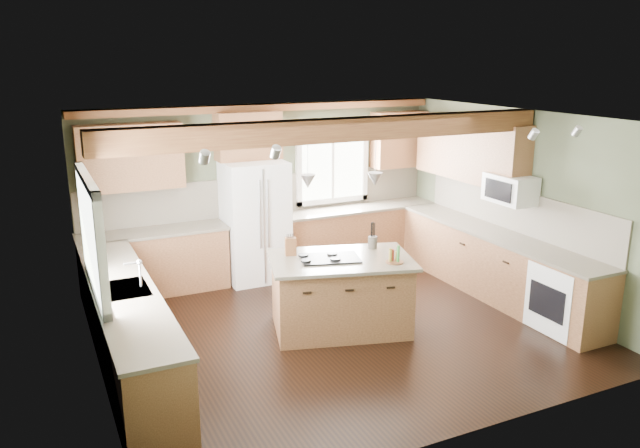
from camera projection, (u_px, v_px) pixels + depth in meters
name	position (u px, v px, depth m)	size (l,w,h in m)	color
floor	(337.00, 328.00, 7.78)	(5.60, 5.60, 0.00)	black
ceiling	(339.00, 118.00, 7.10)	(5.60, 5.60, 0.00)	silver
wall_back	(265.00, 189.00, 9.62)	(5.60, 5.60, 0.00)	#454A35
wall_left	(91.00, 260.00, 6.28)	(5.00, 5.00, 0.00)	#454A35
wall_right	(519.00, 204.00, 8.60)	(5.00, 5.00, 0.00)	#454A35
ceiling_beam	(340.00, 130.00, 7.11)	(5.55, 0.26, 0.26)	#4E2616
soffit_trim	(265.00, 108.00, 9.21)	(5.55, 0.20, 0.10)	#4E2616
backsplash_back	(265.00, 194.00, 9.63)	(5.58, 0.03, 0.58)	brown
backsplash_right	(515.00, 210.00, 8.66)	(0.03, 3.70, 0.58)	brown
base_cab_back_left	(155.00, 263.00, 8.84)	(2.02, 0.60, 0.88)	brown
counter_back_left	(153.00, 232.00, 8.72)	(2.06, 0.64, 0.04)	#453E32
base_cab_back_right	(358.00, 235.00, 10.20)	(2.62, 0.60, 0.88)	brown
counter_back_right	(358.00, 208.00, 10.08)	(2.66, 0.64, 0.04)	#453E32
base_cab_left	(127.00, 331.00, 6.68)	(0.60, 3.70, 0.88)	brown
counter_left	(124.00, 291.00, 6.56)	(0.64, 3.74, 0.04)	#453E32
base_cab_right	(494.00, 265.00, 8.74)	(0.60, 3.70, 0.88)	brown
counter_right	(497.00, 234.00, 8.62)	(0.64, 3.74, 0.04)	#453E32
upper_cab_back_left	(131.00, 157.00, 8.47)	(1.40, 0.35, 0.90)	brown
upper_cab_over_fridge	(248.00, 136.00, 9.12)	(0.96, 0.35, 0.70)	brown
upper_cab_right	(470.00, 150.00, 9.14)	(0.35, 2.20, 0.90)	brown
upper_cab_back_corner	(399.00, 139.00, 10.25)	(0.90, 0.35, 0.90)	brown
window_left	(90.00, 234.00, 6.27)	(0.04, 1.60, 1.05)	white
window_back	(332.00, 167.00, 10.01)	(1.10, 0.04, 1.00)	white
sink	(124.00, 290.00, 6.55)	(0.50, 0.65, 0.03)	#262628
faucet	(140.00, 275.00, 6.59)	(0.02, 0.02, 0.28)	#B2B2B7
dishwasher	(152.00, 388.00, 5.55)	(0.60, 0.60, 0.84)	white
oven	(565.00, 298.00, 7.61)	(0.60, 0.72, 0.84)	white
microwave	(510.00, 189.00, 8.40)	(0.40, 0.70, 0.38)	white
pendant_left	(308.00, 181.00, 7.21)	(0.18, 0.18, 0.16)	#B2B2B7
pendant_right	(375.00, 179.00, 7.34)	(0.18, 0.18, 0.16)	#B2B2B7
refrigerator	(255.00, 221.00, 9.27)	(0.90, 0.74, 1.80)	white
island	(341.00, 295.00, 7.65)	(1.60, 0.98, 0.88)	brown
island_top	(341.00, 260.00, 7.53)	(1.71, 1.08, 0.04)	#453E32
cooktop	(330.00, 258.00, 7.50)	(0.69, 0.46, 0.02)	black
knife_block	(291.00, 246.00, 7.63)	(0.13, 0.10, 0.22)	brown
utensil_crock	(373.00, 242.00, 7.90)	(0.12, 0.12, 0.15)	#3B352F
bottle_tray	(395.00, 255.00, 7.35)	(0.21, 0.21, 0.20)	brown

